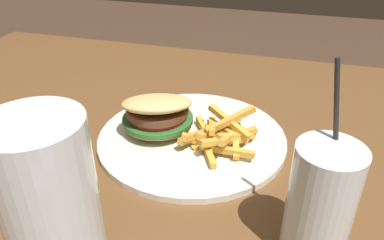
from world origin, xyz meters
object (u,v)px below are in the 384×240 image
(meal_plate_near, at_px, (180,128))
(juice_glass, at_px, (320,206))
(spoon, at_px, (83,189))
(beer_glass, at_px, (48,209))

(meal_plate_near, relative_size, juice_glass, 1.39)
(juice_glass, relative_size, spoon, 1.71)
(beer_glass, distance_m, juice_glass, 0.27)
(beer_glass, relative_size, spoon, 1.40)
(meal_plate_near, xyz_separation_m, beer_glass, (0.04, 0.27, 0.06))
(beer_glass, bearing_deg, meal_plate_near, -99.40)
(meal_plate_near, bearing_deg, spoon, 61.93)
(beer_glass, distance_m, spoon, 0.14)
(beer_glass, bearing_deg, spoon, -69.95)
(meal_plate_near, relative_size, beer_glass, 1.70)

